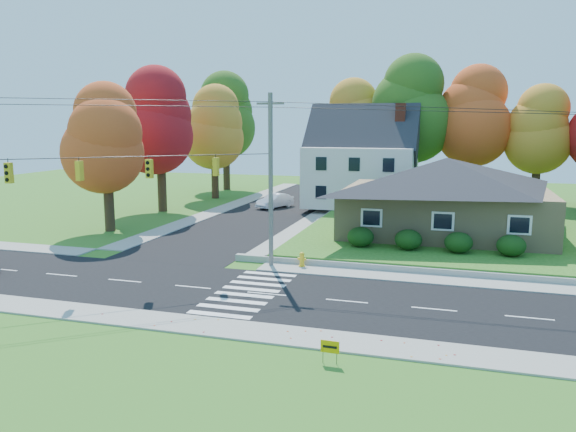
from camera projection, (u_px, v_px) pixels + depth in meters
name	position (u px, v px, depth m)	size (l,w,h in m)	color
ground	(267.00, 294.00, 27.61)	(120.00, 120.00, 0.00)	#3D7923
road_main	(267.00, 294.00, 27.61)	(90.00, 8.00, 0.02)	black
road_cross	(275.00, 209.00, 54.44)	(8.00, 44.00, 0.02)	black
sidewalk_north	(295.00, 268.00, 32.32)	(90.00, 2.00, 0.08)	#9C9A90
sidewalk_south	(227.00, 329.00, 22.88)	(90.00, 2.00, 0.08)	#9C9A90
lawn	(512.00, 228.00, 43.71)	(30.00, 30.00, 0.50)	#3D7923
ranch_house	(445.00, 195.00, 39.91)	(14.60, 10.60, 5.40)	tan
colonial_house	(362.00, 163.00, 53.29)	(10.40, 8.40, 9.60)	silver
hedge_row	(433.00, 241.00, 34.54)	(10.70, 1.70, 1.27)	#163A10
traffic_infrastructure	(272.00, 187.00, 28.08)	(38.10, 10.66, 10.00)	#666059
tree_lot_0	(353.00, 123.00, 58.92)	(6.72, 6.72, 12.51)	#3F2A19
tree_lot_1	(411.00, 110.00, 56.05)	(7.84, 7.84, 14.60)	#3F2A19
tree_lot_2	(473.00, 116.00, 55.40)	(7.28, 7.28, 13.56)	#3F2A19
tree_lot_3	(539.00, 130.00, 52.97)	(6.16, 6.16, 11.47)	#3F2A19
tree_west_0	(106.00, 138.00, 42.59)	(6.16, 6.16, 11.47)	#3F2A19
tree_west_1	(160.00, 121.00, 52.11)	(7.28, 7.28, 13.56)	#3F2A19
tree_west_2	(214.00, 127.00, 61.38)	(6.72, 6.72, 12.51)	#3F2A19
tree_west_3	(226.00, 116.00, 69.28)	(7.84, 7.84, 14.60)	#3F2A19
white_car	(275.00, 201.00, 55.32)	(1.47, 4.22, 1.39)	white
fire_hydrant	(302.00, 260.00, 32.62)	(0.52, 0.41, 0.92)	yellow
yard_sign	(330.00, 347.00, 19.58)	(0.67, 0.05, 0.84)	black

